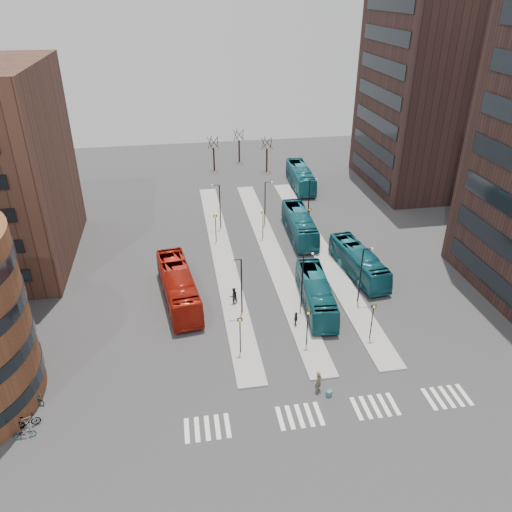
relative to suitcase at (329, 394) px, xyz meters
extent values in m
plane|color=#2D2D2F|center=(-1.78, -5.64, -0.26)|extent=(160.00, 160.00, 0.00)
cube|color=gray|center=(-5.78, 24.36, -0.18)|extent=(2.50, 45.00, 0.15)
cube|color=gray|center=(0.22, 24.36, -0.18)|extent=(2.50, 45.00, 0.15)
cube|color=gray|center=(6.22, 24.36, -0.18)|extent=(2.50, 45.00, 0.15)
cube|color=#1F1A90|center=(0.00, 0.00, 0.00)|extent=(0.49, 0.43, 0.51)
imported|color=#9B170B|center=(-11.24, 15.84, 1.45)|extent=(4.42, 12.52, 3.41)
imported|color=#12515C|center=(2.33, 12.46, 1.24)|extent=(3.45, 10.92, 2.99)
imported|color=#145866|center=(4.62, 28.48, 1.35)|extent=(3.14, 11.61, 3.21)
imported|color=#135361|center=(8.78, 17.93, 1.26)|extent=(3.73, 11.11, 3.04)
imported|color=#166471|center=(9.15, 45.94, 1.39)|extent=(3.34, 11.93, 3.29)
imported|color=brown|center=(-0.69, 0.72, 0.69)|extent=(0.81, 0.80, 1.89)
imported|color=black|center=(-5.78, 14.22, 0.67)|extent=(1.05, 0.91, 1.86)
imported|color=black|center=(-0.40, 9.53, 0.51)|extent=(0.56, 0.96, 1.53)
imported|color=black|center=(3.05, 12.97, 0.54)|extent=(0.63, 1.05, 1.60)
imported|color=gray|center=(-22.78, -0.32, 0.15)|extent=(1.58, 0.72, 0.80)
imported|color=gray|center=(-22.78, 0.67, 0.30)|extent=(1.91, 0.98, 1.10)
imported|color=gray|center=(-22.78, 3.02, 0.18)|extent=(1.76, 1.22, 0.88)
cube|color=silver|center=(-11.28, -1.64, -0.25)|extent=(0.35, 2.40, 0.01)
cube|color=silver|center=(-10.53, -1.64, -0.25)|extent=(0.35, 2.40, 0.01)
cube|color=silver|center=(-9.78, -1.64, -0.25)|extent=(0.35, 2.40, 0.01)
cube|color=silver|center=(-9.03, -1.64, -0.25)|extent=(0.35, 2.40, 0.01)
cube|color=silver|center=(-8.28, -1.64, -0.25)|extent=(0.35, 2.40, 0.01)
cube|color=silver|center=(-4.28, -1.64, -0.25)|extent=(0.35, 2.40, 0.01)
cube|color=silver|center=(-3.53, -1.64, -0.25)|extent=(0.35, 2.40, 0.01)
cube|color=silver|center=(-2.78, -1.64, -0.25)|extent=(0.35, 2.40, 0.01)
cube|color=silver|center=(-2.03, -1.64, -0.25)|extent=(0.35, 2.40, 0.01)
cube|color=silver|center=(-1.28, -1.64, -0.25)|extent=(0.35, 2.40, 0.01)
cube|color=silver|center=(1.72, -1.64, -0.25)|extent=(0.35, 2.40, 0.01)
cube|color=silver|center=(2.47, -1.64, -0.25)|extent=(0.35, 2.40, 0.01)
cube|color=silver|center=(3.22, -1.64, -0.25)|extent=(0.35, 2.40, 0.01)
cube|color=silver|center=(3.97, -1.64, -0.25)|extent=(0.35, 2.40, 0.01)
cube|color=silver|center=(4.72, -1.64, -0.25)|extent=(0.35, 2.40, 0.01)
cube|color=silver|center=(7.72, -1.64, -0.25)|extent=(0.35, 2.40, 0.01)
cube|color=silver|center=(8.47, -1.64, -0.25)|extent=(0.35, 2.40, 0.01)
cube|color=silver|center=(9.22, -1.64, -0.25)|extent=(0.35, 2.40, 0.01)
cube|color=silver|center=(9.97, -1.64, -0.25)|extent=(0.35, 2.40, 0.01)
cube|color=silver|center=(10.72, -1.64, -0.25)|extent=(0.35, 2.40, 0.01)
cube|color=black|center=(20.16, 10.36, 2.24)|extent=(0.12, 16.00, 2.00)
cube|color=black|center=(20.16, 10.36, 6.24)|extent=(0.12, 16.00, 2.00)
cube|color=black|center=(20.16, 10.36, 10.24)|extent=(0.12, 16.00, 2.00)
cube|color=#32201B|center=(30.22, 44.36, 14.74)|extent=(20.00, 20.00, 30.00)
cube|color=black|center=(20.16, 44.36, 2.24)|extent=(0.12, 16.00, 2.00)
cube|color=black|center=(20.16, 44.36, 6.24)|extent=(0.12, 16.00, 2.00)
cube|color=black|center=(20.16, 44.36, 10.24)|extent=(0.12, 16.00, 2.00)
cube|color=black|center=(20.16, 44.36, 14.24)|extent=(0.12, 16.00, 2.00)
cube|color=black|center=(20.16, 44.36, 18.24)|extent=(0.12, 16.00, 2.00)
cube|color=black|center=(20.16, 44.36, 22.24)|extent=(0.12, 16.00, 2.00)
cube|color=black|center=(20.16, 44.36, 26.24)|extent=(0.12, 16.00, 2.00)
cylinder|color=black|center=(-6.18, 6.36, 1.64)|extent=(0.10, 0.10, 3.50)
cube|color=black|center=(-6.18, 6.36, 3.39)|extent=(0.45, 0.10, 0.30)
cube|color=yellow|center=(-6.18, 6.30, 3.39)|extent=(0.20, 0.02, 0.20)
cylinder|color=black|center=(-6.18, 28.36, 1.64)|extent=(0.10, 0.10, 3.50)
cube|color=black|center=(-6.18, 28.36, 3.39)|extent=(0.45, 0.10, 0.30)
cube|color=yellow|center=(-6.18, 28.30, 3.39)|extent=(0.20, 0.02, 0.20)
cylinder|color=black|center=(-0.18, 6.36, 1.64)|extent=(0.10, 0.10, 3.50)
cube|color=black|center=(-0.18, 6.36, 3.39)|extent=(0.45, 0.10, 0.30)
cube|color=yellow|center=(-0.18, 6.30, 3.39)|extent=(0.20, 0.02, 0.20)
cylinder|color=black|center=(-0.18, 28.36, 1.64)|extent=(0.10, 0.10, 3.50)
cube|color=black|center=(-0.18, 28.36, 3.39)|extent=(0.45, 0.10, 0.30)
cube|color=yellow|center=(-0.18, 28.30, 3.39)|extent=(0.20, 0.02, 0.20)
cylinder|color=black|center=(5.82, 6.36, 1.64)|extent=(0.10, 0.10, 3.50)
cube|color=black|center=(5.82, 6.36, 3.39)|extent=(0.45, 0.10, 0.30)
cube|color=yellow|center=(5.82, 6.30, 3.39)|extent=(0.20, 0.02, 0.20)
cylinder|color=black|center=(5.82, 28.36, 1.64)|extent=(0.10, 0.10, 3.50)
cube|color=black|center=(5.82, 28.36, 3.39)|extent=(0.45, 0.10, 0.30)
cube|color=yellow|center=(5.82, 28.30, 3.39)|extent=(0.20, 0.02, 0.20)
cylinder|color=black|center=(-5.18, 12.36, 2.89)|extent=(0.14, 0.14, 6.00)
cylinder|color=black|center=(-5.63, 12.36, 5.89)|extent=(0.90, 0.08, 0.08)
sphere|color=silver|center=(-6.08, 12.36, 5.89)|extent=(0.24, 0.24, 0.24)
cylinder|color=black|center=(-5.18, 32.36, 2.89)|extent=(0.14, 0.14, 6.00)
cylinder|color=black|center=(-5.63, 32.36, 5.89)|extent=(0.90, 0.08, 0.08)
sphere|color=silver|center=(-6.08, 32.36, 5.89)|extent=(0.24, 0.24, 0.24)
cylinder|color=black|center=(0.82, 12.36, 2.89)|extent=(0.14, 0.14, 6.00)
cylinder|color=black|center=(1.27, 12.36, 5.89)|extent=(0.90, 0.08, 0.08)
sphere|color=silver|center=(1.72, 12.36, 5.89)|extent=(0.24, 0.24, 0.24)
cylinder|color=black|center=(0.82, 32.36, 2.89)|extent=(0.14, 0.14, 6.00)
cylinder|color=black|center=(1.27, 32.36, 5.89)|extent=(0.90, 0.08, 0.08)
sphere|color=silver|center=(1.72, 32.36, 5.89)|extent=(0.24, 0.24, 0.24)
cylinder|color=black|center=(6.82, 12.36, 2.89)|extent=(0.14, 0.14, 6.00)
cylinder|color=black|center=(7.27, 12.36, 5.89)|extent=(0.90, 0.08, 0.08)
sphere|color=silver|center=(7.72, 12.36, 5.89)|extent=(0.24, 0.24, 0.24)
cylinder|color=black|center=(6.82, 32.36, 2.89)|extent=(0.14, 0.14, 6.00)
cylinder|color=black|center=(7.27, 32.36, 5.89)|extent=(0.90, 0.08, 0.08)
sphere|color=silver|center=(7.72, 32.36, 5.89)|extent=(0.24, 0.24, 0.24)
cylinder|color=black|center=(-3.78, 56.36, 1.74)|extent=(0.30, 0.30, 4.00)
cylinder|color=black|center=(-3.08, 56.36, 4.64)|extent=(0.10, 1.56, 1.95)
cylinder|color=black|center=(-3.57, 57.02, 4.64)|extent=(1.48, 0.59, 1.97)
cylinder|color=black|center=(-4.35, 56.77, 4.64)|extent=(0.90, 1.31, 1.99)
cylinder|color=black|center=(-4.35, 55.95, 4.64)|extent=(0.89, 1.31, 1.99)
cylinder|color=black|center=(-3.57, 55.69, 4.64)|extent=(1.48, 0.58, 1.97)
cylinder|color=black|center=(1.22, 60.36, 1.74)|extent=(0.30, 0.30, 4.00)
cylinder|color=black|center=(1.92, 60.36, 4.64)|extent=(0.10, 1.56, 1.95)
cylinder|color=black|center=(1.43, 61.02, 4.64)|extent=(1.48, 0.59, 1.97)
cylinder|color=black|center=(0.65, 60.77, 4.64)|extent=(0.90, 1.31, 1.99)
cylinder|color=black|center=(0.65, 59.95, 4.64)|extent=(0.89, 1.31, 1.99)
cylinder|color=black|center=(1.43, 59.69, 4.64)|extent=(1.48, 0.58, 1.97)
cylinder|color=black|center=(5.22, 54.36, 1.74)|extent=(0.30, 0.30, 4.00)
cylinder|color=black|center=(5.92, 54.36, 4.64)|extent=(0.10, 1.56, 1.95)
cylinder|color=black|center=(5.43, 55.02, 4.64)|extent=(1.48, 0.59, 1.97)
cylinder|color=black|center=(4.65, 54.77, 4.64)|extent=(0.90, 1.31, 1.99)
cylinder|color=black|center=(4.65, 53.95, 4.64)|extent=(0.89, 1.31, 1.99)
cylinder|color=black|center=(5.43, 53.69, 4.64)|extent=(1.48, 0.58, 1.97)
camera|label=1|loc=(-10.60, -28.05, 28.43)|focal=35.00mm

